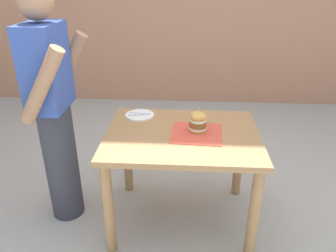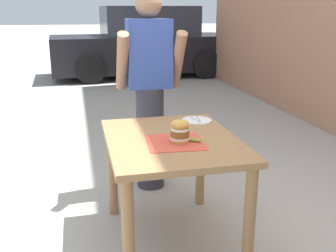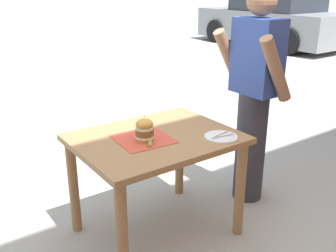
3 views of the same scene
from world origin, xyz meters
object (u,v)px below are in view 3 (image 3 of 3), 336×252
sandwich (145,130)px  parked_car_near_curb (272,19)px  patio_table (156,153)px  pickle_spear (150,143)px  side_plate_with_forks (221,137)px  diner_across_table (254,95)px

sandwich → parked_car_near_curb: parked_car_near_curb is taller
parked_car_near_curb → patio_table: bearing=-53.9°
sandwich → pickle_spear: (0.08, -0.01, -0.06)m
patio_table → side_plate_with_forks: bearing=51.0°
pickle_spear → parked_car_near_curb: parked_car_near_curb is taller
diner_across_table → parked_car_near_curb: bearing=129.8°
patio_table → sandwich: size_ratio=5.79×
patio_table → side_plate_with_forks: (0.27, 0.33, 0.13)m
diner_across_table → patio_table: bearing=-91.6°
side_plate_with_forks → diner_across_table: bearing=113.8°
parked_car_near_curb → sandwich: bearing=-54.1°
patio_table → pickle_spear: bearing=-46.2°
side_plate_with_forks → parked_car_near_curb: 9.04m
sandwich → diner_across_table: bearing=90.2°
patio_table → diner_across_table: (0.02, 0.89, 0.27)m
patio_table → pickle_spear: 0.21m
patio_table → parked_car_near_curb: 9.14m
diner_across_table → parked_car_near_curb: diner_across_table is taller
side_plate_with_forks → parked_car_near_curb: size_ratio=0.05×
patio_table → diner_across_table: size_ratio=0.62×
sandwich → diner_across_table: (-0.00, 1.00, 0.07)m
pickle_spear → parked_car_near_curb: (-5.49, 7.50, -0.04)m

